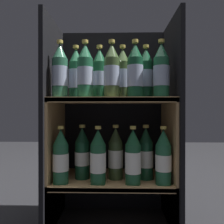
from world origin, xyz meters
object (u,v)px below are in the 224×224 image
at_px(bottle_upper_front_0, 60,73).
at_px(bottle_lower_front_1, 98,158).
at_px(bottle_lower_front_0, 61,158).
at_px(bottle_lower_back_2, 146,155).
at_px(bottle_lower_back_0, 82,154).
at_px(bottle_lower_front_2, 133,158).
at_px(bottle_upper_front_2, 111,72).
at_px(bottle_upper_back_0, 76,75).
at_px(bottle_upper_front_1, 85,72).
at_px(bottle_lower_back_1, 116,155).
at_px(bottle_upper_front_4, 161,72).
at_px(bottle_upper_back_1, 99,75).
at_px(bottle_upper_back_2, 123,75).
at_px(bottle_lower_front_3, 163,158).
at_px(bottle_upper_back_3, 146,75).
at_px(bottle_upper_front_3, 135,72).

relative_size(bottle_upper_front_0, bottle_lower_front_1, 1.00).
xyz_separation_m(bottle_lower_front_0, bottle_lower_back_2, (0.40, 0.08, -0.00)).
bearing_deg(bottle_upper_front_0, bottle_lower_back_0, 42.01).
bearing_deg(bottle_upper_front_0, bottle_lower_front_2, -0.00).
bearing_deg(bottle_lower_front_2, bottle_lower_back_2, 49.44).
xyz_separation_m(bottle_upper_front_2, bottle_upper_back_0, (-0.18, 0.08, -0.00)).
height_order(bottle_upper_front_1, bottle_lower_front_1, bottle_upper_front_1).
xyz_separation_m(bottle_lower_front_0, bottle_lower_back_0, (0.09, 0.08, 0.00)).
relative_size(bottle_lower_back_1, bottle_lower_back_2, 1.00).
bearing_deg(bottle_upper_front_0, bottle_upper_front_4, 0.00).
xyz_separation_m(bottle_upper_back_1, bottle_lower_front_1, (-0.00, -0.08, -0.40)).
xyz_separation_m(bottle_upper_back_2, bottle_lower_back_1, (-0.03, 0.00, -0.40)).
relative_size(bottle_upper_back_1, bottle_lower_front_3, 1.00).
bearing_deg(bottle_lower_back_2, bottle_upper_back_0, 180.00).
bearing_deg(bottle_upper_back_3, bottle_upper_front_1, -164.36).
xyz_separation_m(bottle_upper_front_2, bottle_lower_front_2, (0.10, 0.00, -0.40)).
distance_m(bottle_upper_front_4, bottle_upper_back_2, 0.19).
relative_size(bottle_upper_front_1, bottle_lower_back_1, 1.00).
height_order(bottle_lower_front_3, bottle_lower_back_0, same).
relative_size(bottle_upper_front_0, bottle_upper_back_3, 1.00).
height_order(bottle_upper_front_3, bottle_lower_front_3, bottle_upper_front_3).
relative_size(bottle_upper_front_4, bottle_lower_front_1, 1.00).
relative_size(bottle_upper_front_2, bottle_upper_front_4, 1.00).
height_order(bottle_upper_back_3, bottle_lower_back_2, bottle_upper_back_3).
relative_size(bottle_lower_front_1, bottle_lower_front_3, 1.00).
distance_m(bottle_upper_front_3, bottle_upper_back_1, 0.19).
distance_m(bottle_upper_front_2, bottle_lower_back_0, 0.43).
xyz_separation_m(bottle_lower_back_0, bottle_lower_back_2, (0.32, 0.00, -0.00)).
distance_m(bottle_upper_front_2, bottle_upper_front_3, 0.11).
bearing_deg(bottle_upper_back_3, bottle_upper_front_4, -53.62).
xyz_separation_m(bottle_upper_back_1, bottle_lower_front_2, (0.16, -0.08, -0.40)).
bearing_deg(bottle_upper_back_0, bottle_upper_back_2, -0.00).
height_order(bottle_upper_front_0, bottle_lower_front_1, bottle_upper_front_0).
height_order(bottle_upper_front_3, bottle_upper_front_4, same).
bearing_deg(bottle_upper_back_3, bottle_upper_back_0, 180.00).
distance_m(bottle_upper_back_0, bottle_lower_front_3, 0.58).
xyz_separation_m(bottle_upper_front_3, bottle_upper_back_1, (-0.17, 0.08, 0.00)).
bearing_deg(bottle_upper_back_1, bottle_upper_front_4, -15.63).
distance_m(bottle_upper_back_0, bottle_lower_front_2, 0.49).
bearing_deg(bottle_upper_back_0, bottle_lower_front_1, -34.49).
distance_m(bottle_upper_front_1, bottle_lower_front_2, 0.45).
distance_m(bottle_upper_back_2, bottle_lower_back_2, 0.41).
relative_size(bottle_lower_front_0, bottle_lower_back_0, 1.00).
xyz_separation_m(bottle_upper_front_0, bottle_lower_back_2, (0.41, 0.08, -0.39)).
bearing_deg(bottle_lower_front_1, bottle_lower_front_2, 0.00).
bearing_deg(bottle_lower_front_3, bottle_upper_front_0, 180.00).
xyz_separation_m(bottle_upper_front_0, bottle_upper_front_3, (0.35, 0.00, -0.00)).
xyz_separation_m(bottle_upper_back_0, bottle_lower_back_1, (0.20, 0.00, -0.39)).
height_order(bottle_upper_back_2, bottle_upper_back_3, same).
bearing_deg(bottle_upper_front_1, bottle_lower_front_3, 0.00).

